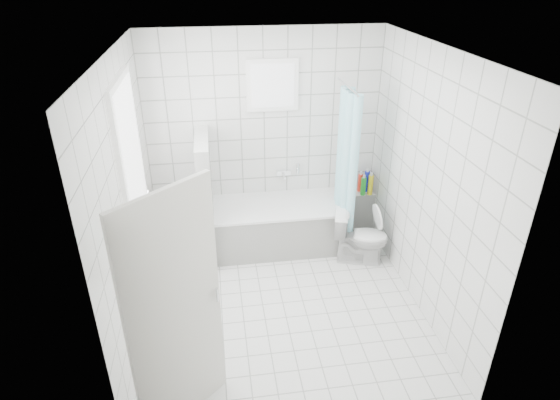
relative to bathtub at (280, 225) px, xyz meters
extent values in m
plane|color=white|center=(-0.13, -1.12, -0.29)|extent=(3.00, 3.00, 0.00)
plane|color=white|center=(-0.13, -1.12, 2.31)|extent=(3.00, 3.00, 0.00)
cube|color=white|center=(-0.13, 0.38, 1.01)|extent=(2.80, 0.02, 2.60)
cube|color=white|center=(-0.13, -2.62, 1.01)|extent=(2.80, 0.02, 2.60)
cube|color=white|center=(-1.53, -1.12, 1.01)|extent=(0.02, 3.00, 2.60)
cube|color=white|center=(1.27, -1.12, 1.01)|extent=(0.02, 3.00, 2.60)
cube|color=white|center=(-1.48, -0.82, 1.31)|extent=(0.01, 0.90, 1.40)
cube|color=white|center=(-0.03, 0.33, 1.66)|extent=(0.50, 0.01, 0.50)
cube|color=white|center=(-1.44, -0.82, 0.57)|extent=(0.18, 1.02, 0.08)
cube|color=silver|center=(-1.08, -2.34, 0.71)|extent=(0.62, 0.57, 2.00)
cube|color=white|center=(0.00, 0.00, -0.02)|extent=(1.60, 0.75, 0.55)
cube|color=white|center=(0.00, 0.00, 0.27)|extent=(1.62, 0.77, 0.03)
cube|color=white|center=(-0.88, -0.05, 0.46)|extent=(0.15, 0.85, 1.50)
cube|color=white|center=(1.13, 0.25, -0.02)|extent=(0.40, 0.24, 0.55)
imported|color=white|center=(0.90, -0.47, 0.03)|extent=(0.71, 0.52, 0.64)
cylinder|color=silver|center=(0.75, -0.02, 1.71)|extent=(0.02, 0.80, 0.02)
cube|color=silver|center=(0.10, 0.33, 0.56)|extent=(0.18, 0.06, 0.06)
imported|color=#32E1D3|center=(-1.43, -0.98, 0.71)|extent=(0.11, 0.11, 0.20)
imported|color=silver|center=(-1.43, -0.83, 0.70)|extent=(0.20, 0.20, 0.18)
imported|color=#B3598A|center=(-1.43, -0.53, 0.70)|extent=(0.08, 0.08, 0.17)
imported|color=white|center=(-1.43, -0.66, 0.75)|extent=(0.12, 0.12, 0.29)
cylinder|color=yellow|center=(1.20, 0.16, 0.39)|extent=(0.06, 0.06, 0.26)
cylinder|color=green|center=(1.10, 0.17, 0.38)|extent=(0.06, 0.06, 0.24)
cylinder|color=red|center=(1.10, 0.28, 0.38)|extent=(0.06, 0.06, 0.24)
cylinder|color=#1B28DA|center=(1.18, 0.26, 0.40)|extent=(0.06, 0.06, 0.28)
camera|label=1|loc=(-0.73, -4.97, 2.98)|focal=30.00mm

